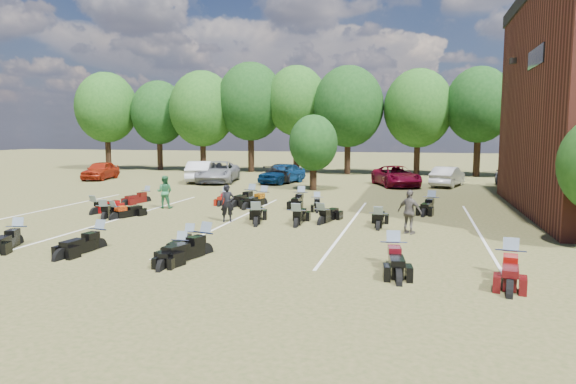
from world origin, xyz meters
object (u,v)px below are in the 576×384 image
(person_black, at_px, (227,203))
(motorcycle_7, at_px, (95,214))
(car_0, at_px, (101,170))
(person_grey, at_px, (410,212))
(motorcycle_0, at_px, (18,244))
(motorcycle_14, at_px, (146,202))
(car_4, at_px, (282,173))
(motorcycle_3, at_px, (204,254))
(person_green, at_px, (165,192))

(person_black, relative_size, motorcycle_7, 0.71)
(car_0, distance_m, person_grey, 29.61)
(car_0, relative_size, motorcycle_0, 1.90)
(car_0, bearing_deg, person_black, -52.74)
(car_0, bearing_deg, motorcycle_14, -56.46)
(person_black, bearing_deg, person_grey, -30.83)
(car_4, height_order, motorcycle_3, car_4)
(car_0, relative_size, person_grey, 2.58)
(person_green, bearing_deg, motorcycle_3, 115.62)
(car_0, relative_size, motorcycle_7, 1.93)
(person_green, bearing_deg, car_0, -54.74)
(car_0, distance_m, motorcycle_7, 18.57)
(person_grey, bearing_deg, person_black, 22.03)
(person_grey, xyz_separation_m, motorcycle_3, (-6.16, -4.87, -0.83))
(person_black, bearing_deg, motorcycle_0, -156.60)
(motorcycle_14, bearing_deg, motorcycle_0, -70.82)
(car_0, distance_m, motorcycle_3, 28.26)
(person_green, relative_size, motorcycle_14, 0.76)
(person_green, distance_m, motorcycle_3, 10.41)
(person_green, height_order, motorcycle_14, person_green)
(motorcycle_3, bearing_deg, car_0, 146.08)
(car_4, xyz_separation_m, person_grey, (9.55, -17.30, 0.08))
(person_green, xyz_separation_m, person_grey, (12.01, -3.70, 0.01))
(car_0, height_order, motorcycle_7, car_0)
(motorcycle_14, bearing_deg, car_4, 80.96)
(car_4, relative_size, person_black, 2.82)
(car_4, relative_size, person_green, 2.71)
(person_black, xyz_separation_m, motorcycle_14, (-6.59, 4.82, -0.79))
(person_black, distance_m, motorcycle_14, 8.21)
(motorcycle_7, bearing_deg, motorcycle_3, 152.22)
(motorcycle_7, xyz_separation_m, motorcycle_14, (0.11, 4.47, 0.00))
(car_0, distance_m, motorcycle_0, 24.69)
(motorcycle_0, xyz_separation_m, motorcycle_7, (-1.37, 6.30, 0.00))
(motorcycle_14, bearing_deg, car_0, 145.68)
(motorcycle_7, relative_size, motorcycle_14, 1.03)
(car_4, bearing_deg, motorcycle_3, -62.65)
(person_grey, height_order, motorcycle_7, person_grey)
(person_green, relative_size, motorcycle_3, 0.66)
(car_4, xyz_separation_m, person_black, (1.99, -16.49, 0.03))
(person_green, relative_size, motorcycle_7, 0.74)
(person_green, distance_m, motorcycle_7, 3.49)
(person_black, relative_size, person_grey, 0.95)
(person_green, bearing_deg, motorcycle_14, -50.71)
(car_0, bearing_deg, person_green, -55.70)
(car_0, height_order, motorcycle_14, car_0)
(motorcycle_14, bearing_deg, motorcycle_7, -78.90)
(person_green, bearing_deg, motorcycle_7, 39.91)
(motorcycle_0, relative_size, motorcycle_7, 1.02)
(motorcycle_7, bearing_deg, car_0, -47.66)
(car_0, distance_m, person_green, 17.97)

